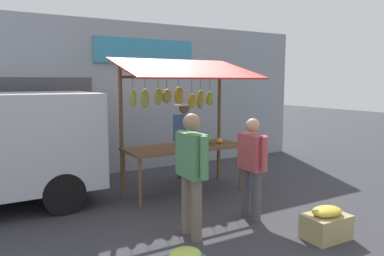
# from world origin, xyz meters

# --- Properties ---
(ground_plane) EXTENTS (40.00, 40.00, 0.00)m
(ground_plane) POSITION_xyz_m (0.00, 0.00, 0.00)
(ground_plane) COLOR #38383D
(street_backdrop) EXTENTS (9.00, 0.30, 3.40)m
(street_backdrop) POSITION_xyz_m (0.04, -2.20, 1.70)
(street_backdrop) COLOR #8C939E
(street_backdrop) RESTS_ON ground
(market_stall) EXTENTS (2.50, 1.46, 2.50)m
(market_stall) POSITION_xyz_m (-0.04, -0.07, 1.56)
(market_stall) COLOR brown
(market_stall) RESTS_ON ground
(vendor_with_sunhat) EXTENTS (0.42, 0.68, 1.63)m
(vendor_with_sunhat) POSITION_xyz_m (-0.43, -0.75, 0.96)
(vendor_with_sunhat) COLOR #4C4C51
(vendor_with_sunhat) RESTS_ON ground
(shopper_with_shopping_bag) EXTENTS (0.23, 0.71, 1.66)m
(shopper_with_shopping_bag) POSITION_xyz_m (0.88, 1.80, 0.96)
(shopper_with_shopping_bag) COLOR #726656
(shopper_with_shopping_bag) RESTS_ON ground
(shopper_in_striped_shirt) EXTENTS (0.24, 0.67, 1.53)m
(shopper_in_striped_shirt) POSITION_xyz_m (-0.24, 1.67, 0.87)
(shopper_in_striped_shirt) COLOR #4C4C51
(shopper_in_striped_shirt) RESTS_ON ground
(produce_crate_side) EXTENTS (0.60, 0.43, 0.43)m
(produce_crate_side) POSITION_xyz_m (-0.63, 2.75, 0.20)
(produce_crate_side) COLOR tan
(produce_crate_side) RESTS_ON ground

